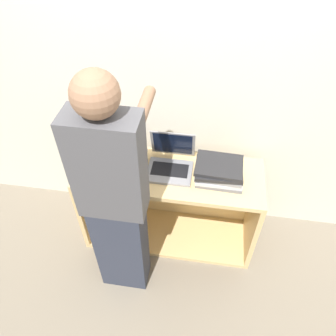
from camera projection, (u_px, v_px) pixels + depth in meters
The scene contains 8 objects.
ground_plane at pixel (165, 258), 2.74m from camera, with size 12.00×12.00×0.00m, color #756B5B.
wall_back at pixel (177, 95), 2.33m from camera, with size 8.00×0.05×2.40m.
cart at pixel (171, 199), 2.70m from camera, with size 1.37×0.50×0.77m.
laptop_open at pixel (171, 162), 2.38m from camera, with size 0.32×0.32×0.26m.
laptop_stack_left at pixel (121, 161), 2.37m from camera, with size 0.35×0.27×0.13m.
laptop_stack_right at pixel (219, 171), 2.30m from camera, with size 0.35×0.27×0.13m.
person at pixel (115, 202), 2.00m from camera, with size 0.40×0.54×1.79m.
inventory_tag at pixel (118, 160), 2.28m from camera, with size 0.06×0.02×0.01m.
Camera 1 is at (0.24, -1.40, 2.46)m, focal length 35.00 mm.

